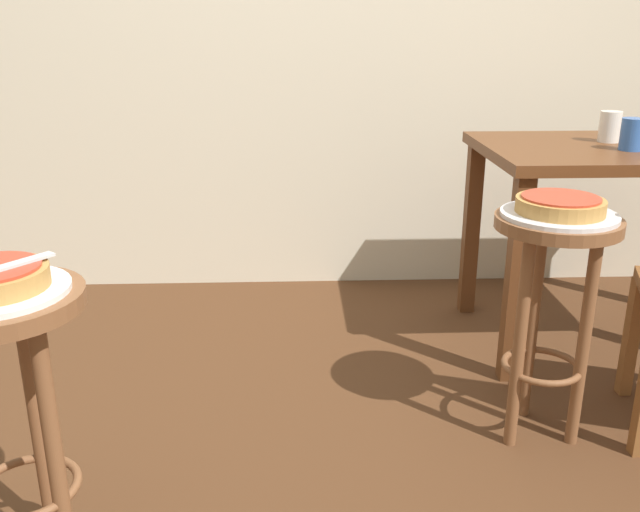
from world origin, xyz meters
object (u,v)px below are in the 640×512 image
object	(u,v)px
serving_plate_middle	(559,215)
cup_near_edge	(632,134)
pizza_middle	(560,205)
cup_far_edge	(610,127)
pizza_server_knife	(1,268)
stool_middle	(551,282)
dining_table	(612,180)
stool_foreground	(9,379)

from	to	relation	value
serving_plate_middle	cup_near_edge	xyz separation A→B (m)	(0.45, 0.55, 0.13)
pizza_middle	cup_far_edge	world-z (taller)	cup_far_edge
cup_near_edge	pizza_server_knife	distance (m)	2.04
pizza_server_knife	cup_far_edge	bearing A→B (deg)	-15.55
stool_middle	serving_plate_middle	distance (m)	0.20
stool_middle	cup_far_edge	world-z (taller)	cup_far_edge
cup_near_edge	pizza_server_knife	xyz separation A→B (m)	(-1.74, -1.07, -0.08)
cup_near_edge	cup_far_edge	world-z (taller)	cup_far_edge
dining_table	pizza_server_knife	world-z (taller)	dining_table
dining_table	cup_far_edge	bearing A→B (deg)	88.45
stool_middle	serving_plate_middle	size ratio (longest dim) A/B	2.16
cup_far_edge	stool_middle	bearing A→B (deg)	-121.70
serving_plate_middle	dining_table	xyz separation A→B (m)	(0.44, 0.64, -0.05)
stool_middle	cup_near_edge	world-z (taller)	cup_near_edge
stool_middle	dining_table	size ratio (longest dim) A/B	0.72
dining_table	cup_far_edge	xyz separation A→B (m)	(0.00, 0.08, 0.18)
dining_table	pizza_middle	bearing A→B (deg)	-124.55
serving_plate_middle	pizza_middle	distance (m)	0.03
stool_foreground	dining_table	world-z (taller)	dining_table
cup_near_edge	serving_plate_middle	bearing A→B (deg)	-129.21
stool_foreground	cup_near_edge	distance (m)	2.08
dining_table	cup_near_edge	bearing A→B (deg)	-88.07
stool_middle	cup_near_edge	size ratio (longest dim) A/B	6.20
stool_foreground	dining_table	size ratio (longest dim) A/B	0.72
serving_plate_middle	cup_far_edge	bearing A→B (deg)	58.30
stool_middle	cup_far_edge	size ratio (longest dim) A/B	6.09
serving_plate_middle	pizza_server_knife	size ratio (longest dim) A/B	1.44
pizza_middle	dining_table	bearing A→B (deg)	55.45
stool_middle	cup_near_edge	bearing A→B (deg)	50.79
serving_plate_middle	pizza_server_knife	distance (m)	1.40
serving_plate_middle	cup_far_edge	xyz separation A→B (m)	(0.44, 0.72, 0.13)
stool_middle	pizza_middle	world-z (taller)	pizza_middle
pizza_middle	stool_middle	bearing A→B (deg)	180.00
stool_middle	pizza_server_knife	world-z (taller)	pizza_server_knife
stool_middle	dining_table	distance (m)	0.79
pizza_server_knife	dining_table	bearing A→B (deg)	-17.24
stool_middle	pizza_server_knife	xyz separation A→B (m)	(-1.29, -0.53, 0.25)
serving_plate_middle	cup_far_edge	world-z (taller)	cup_far_edge
serving_plate_middle	cup_near_edge	distance (m)	0.72
stool_middle	cup_far_edge	distance (m)	0.91
pizza_middle	cup_near_edge	xyz separation A→B (m)	(0.45, 0.55, 0.10)
pizza_middle	dining_table	size ratio (longest dim) A/B	0.25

